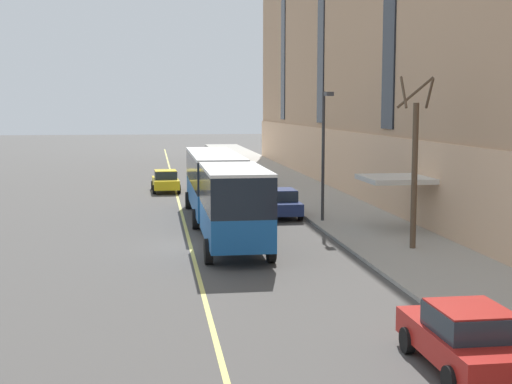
% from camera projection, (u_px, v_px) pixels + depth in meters
% --- Properties ---
extents(ground_plane, '(260.00, 260.00, 0.00)m').
position_uv_depth(ground_plane, '(198.00, 246.00, 31.12)').
color(ground_plane, '#4C4947').
extents(sidewalk, '(5.08, 160.00, 0.15)m').
position_uv_depth(sidewalk, '(371.00, 228.00, 35.29)').
color(sidewalk, '#ADA89E').
rests_on(sidewalk, ground).
extents(city_bus, '(2.81, 18.53, 3.58)m').
position_uv_depth(city_bus, '(220.00, 188.00, 35.10)').
color(city_bus, '#19569E').
rests_on(city_bus, ground).
extents(parked_car_silver_0, '(1.94, 4.81, 1.56)m').
position_uv_depth(parked_car_silver_0, '(237.00, 169.00, 60.70)').
color(parked_car_silver_0, '#B7B7BC').
rests_on(parked_car_silver_0, ground).
extents(parked_car_red_1, '(1.99, 4.26, 1.56)m').
position_uv_depth(parked_car_red_1, '(466.00, 338.00, 16.24)').
color(parked_car_red_1, '#B21E19').
rests_on(parked_car_red_1, ground).
extents(parked_car_navy_2, '(1.92, 4.48, 1.56)m').
position_uv_depth(parked_car_navy_2, '(281.00, 203.00, 39.30)').
color(parked_car_navy_2, navy).
rests_on(parked_car_navy_2, ground).
extents(parked_car_darkgray_3, '(2.07, 4.24, 1.56)m').
position_uv_depth(parked_car_darkgray_3, '(247.00, 178.00, 53.32)').
color(parked_car_darkgray_3, '#4C4C51').
rests_on(parked_car_darkgray_3, ground).
extents(taxi_cab, '(2.07, 4.48, 1.56)m').
position_uv_depth(taxi_cab, '(166.00, 181.00, 50.99)').
color(taxi_cab, yellow).
rests_on(taxi_cab, ground).
extents(street_tree_mid_block, '(1.60, 1.61, 7.16)m').
position_uv_depth(street_tree_mid_block, '(415.00, 164.00, 29.52)').
color(street_tree_mid_block, brown).
rests_on(street_tree_mid_block, sidewalk).
extents(street_lamp, '(0.36, 1.48, 6.68)m').
position_uv_depth(street_lamp, '(324.00, 142.00, 36.46)').
color(street_lamp, '#2D2D30').
rests_on(street_lamp, sidewalk).
extents(lane_centerline, '(0.16, 140.00, 0.01)m').
position_uv_depth(lane_centerline, '(187.00, 234.00, 34.02)').
color(lane_centerline, '#E0D66B').
rests_on(lane_centerline, ground).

